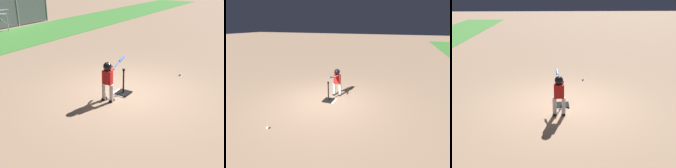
{
  "view_description": "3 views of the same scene",
  "coord_description": "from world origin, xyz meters",
  "views": [
    {
      "loc": [
        -6.3,
        -3.59,
        3.36
      ],
      "look_at": [
        -0.82,
        0.04,
        0.55
      ],
      "focal_mm": 42.0,
      "sensor_mm": 36.0,
      "label": 1
    },
    {
      "loc": [
        5.66,
        2.6,
        2.91
      ],
      "look_at": [
        -0.36,
        0.4,
        0.68
      ],
      "focal_mm": 28.0,
      "sensor_mm": 36.0,
      "label": 2
    },
    {
      "loc": [
        -7.47,
        0.35,
        3.23
      ],
      "look_at": [
        -0.65,
        0.04,
        0.87
      ],
      "focal_mm": 42.0,
      "sensor_mm": 36.0,
      "label": 3
    }
  ],
  "objects": [
    {
      "name": "ground_plane",
      "position": [
        0.0,
        0.0,
        0.0
      ],
      "size": [
        90.0,
        90.0,
        0.0
      ],
      "primitive_type": "plane",
      "color": "#93755B"
    },
    {
      "name": "home_plate",
      "position": [
        -0.19,
        0.15,
        0.01
      ],
      "size": [
        0.46,
        0.46,
        0.02
      ],
      "primitive_type": "cube",
      "rotation": [
        0.0,
        0.0,
        -0.04
      ],
      "color": "white",
      "rests_on": "ground_plane"
    },
    {
      "name": "batting_tee",
      "position": [
        -0.16,
        0.07,
        0.11
      ],
      "size": [
        0.44,
        0.39,
        0.79
      ],
      "color": "black",
      "rests_on": "ground_plane"
    },
    {
      "name": "batter_child",
      "position": [
        -0.78,
        0.19,
        0.73
      ],
      "size": [
        1.05,
        0.36,
        1.15
      ],
      "color": "silver",
      "rests_on": "ground_plane"
    },
    {
      "name": "baseball",
      "position": [
        2.26,
        -0.83,
        0.04
      ],
      "size": [
        0.07,
        0.07,
        0.07
      ],
      "primitive_type": "sphere",
      "color": "white",
      "rests_on": "ground_plane"
    }
  ]
}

